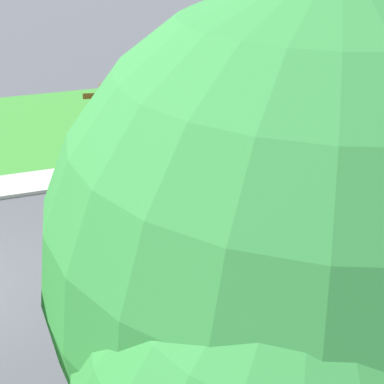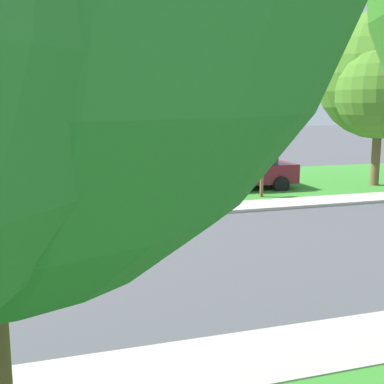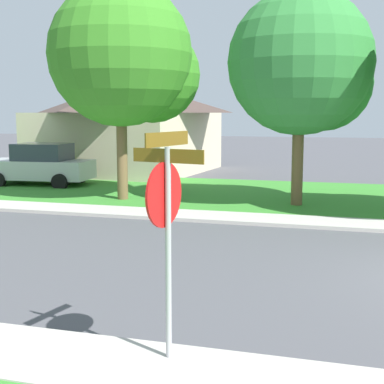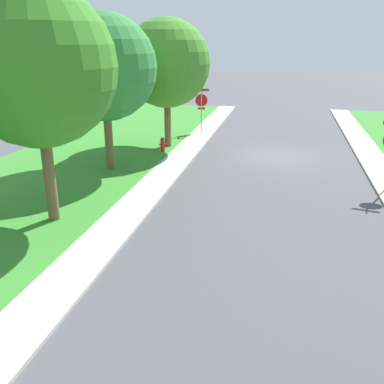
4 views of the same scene
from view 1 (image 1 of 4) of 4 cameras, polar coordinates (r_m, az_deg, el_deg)
name	(u,v)px [view 1 (image 1 of 4)]	position (r m, az deg, el deg)	size (l,w,h in m)	color
sidewalk_west	(324,142)	(19.98, 12.86, 4.82)	(1.40, 56.00, 0.10)	#B7B2A8
lawn_west	(263,102)	(23.84, 6.98, 8.78)	(8.00, 56.00, 0.08)	#38842D
stop_sign_far_corner	(102,117)	(16.41, -8.79, 7.28)	(0.90, 0.90, 2.77)	#9E9EA3
car_maroon_kerbside_mid	(290,91)	(22.45, 9.62, 9.72)	(2.08, 4.32, 1.76)	maroon
tree_across_right	(306,287)	(4.88, 11.11, -9.13)	(4.82, 4.49, 6.77)	brown
mailbox	(316,102)	(20.86, 12.05, 8.61)	(0.30, 0.51, 1.31)	brown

